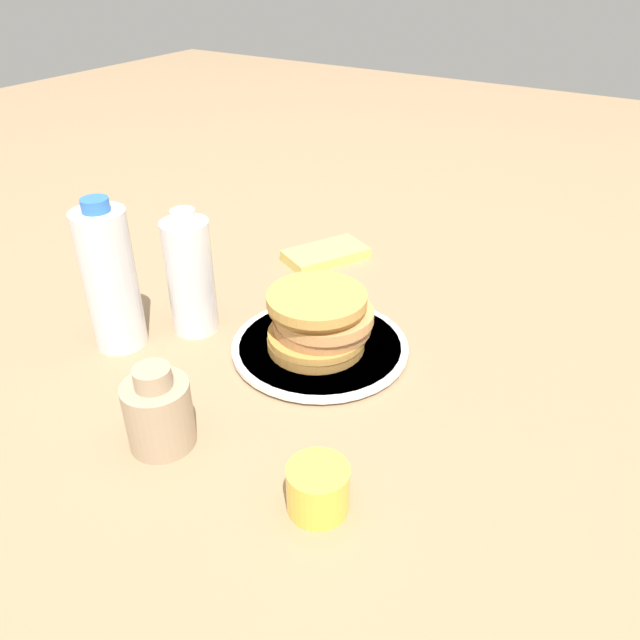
{
  "coord_description": "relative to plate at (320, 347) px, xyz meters",
  "views": [
    {
      "loc": [
        0.63,
        0.43,
        0.53
      ],
      "look_at": [
        -0.02,
        0.03,
        0.05
      ],
      "focal_mm": 35.0,
      "sensor_mm": 36.0,
      "label": 1
    }
  ],
  "objects": [
    {
      "name": "ground_plane",
      "position": [
        0.02,
        -0.03,
        -0.01
      ],
      "size": [
        4.0,
        4.0,
        0.0
      ],
      "primitive_type": "plane",
      "color": "#9E7F5B"
    },
    {
      "name": "napkin",
      "position": [
        -0.26,
        -0.15,
        0.0
      ],
      "size": [
        0.17,
        0.14,
        0.02
      ],
      "color": "#E5D166",
      "rests_on": "ground_plane"
    },
    {
      "name": "plate",
      "position": [
        0.0,
        0.0,
        0.0
      ],
      "size": [
        0.26,
        0.26,
        0.01
      ],
      "color": "white",
      "rests_on": "ground_plane"
    },
    {
      "name": "pancake_stack",
      "position": [
        0.0,
        -0.0,
        0.05
      ],
      "size": [
        0.15,
        0.16,
        0.09
      ],
      "color": "#B17C39",
      "rests_on": "plate"
    },
    {
      "name": "water_bottle_mid",
      "position": [
        0.14,
        -0.27,
        0.1
      ],
      "size": [
        0.08,
        0.08,
        0.23
      ],
      "color": "white",
      "rests_on": "ground_plane"
    },
    {
      "name": "water_bottle_near",
      "position": [
        0.05,
        -0.2,
        0.08
      ],
      "size": [
        0.07,
        0.07,
        0.2
      ],
      "color": "white",
      "rests_on": "ground_plane"
    },
    {
      "name": "juice_glass",
      "position": [
        0.25,
        0.15,
        0.02
      ],
      "size": [
        0.07,
        0.07,
        0.06
      ],
      "color": "yellow",
      "rests_on": "ground_plane"
    },
    {
      "name": "cream_jug",
      "position": [
        0.27,
        -0.06,
        0.04
      ],
      "size": [
        0.08,
        0.08,
        0.11
      ],
      "color": "tan",
      "rests_on": "ground_plane"
    }
  ]
}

